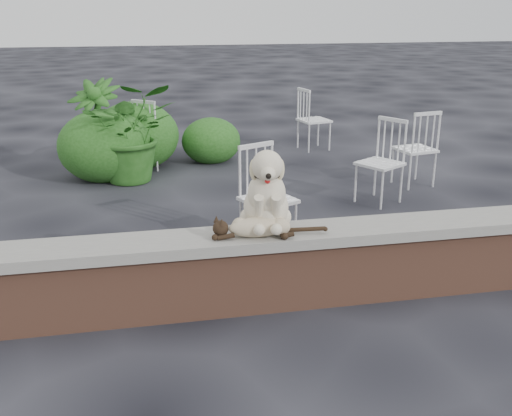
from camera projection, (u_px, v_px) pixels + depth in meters
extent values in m
plane|color=black|center=(401.00, 291.00, 4.63)|extent=(60.00, 60.00, 0.00)
cube|color=brown|center=(404.00, 262.00, 4.55)|extent=(6.00, 0.30, 0.50)
cube|color=slate|center=(407.00, 227.00, 4.46)|extent=(6.20, 0.40, 0.08)
imported|color=#1F4E16|center=(131.00, 132.00, 7.34)|extent=(1.18, 1.04, 1.25)
imported|color=#1F4E16|center=(96.00, 128.00, 7.61)|extent=(0.95, 0.95, 1.24)
ellipsoid|color=#1F4E16|center=(105.00, 146.00, 7.52)|extent=(1.19, 1.09, 0.94)
ellipsoid|color=#1F4E16|center=(135.00, 136.00, 8.09)|extent=(1.19, 1.09, 0.94)
ellipsoid|color=#1F4E16|center=(211.00, 141.00, 8.38)|extent=(0.84, 0.77, 0.66)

